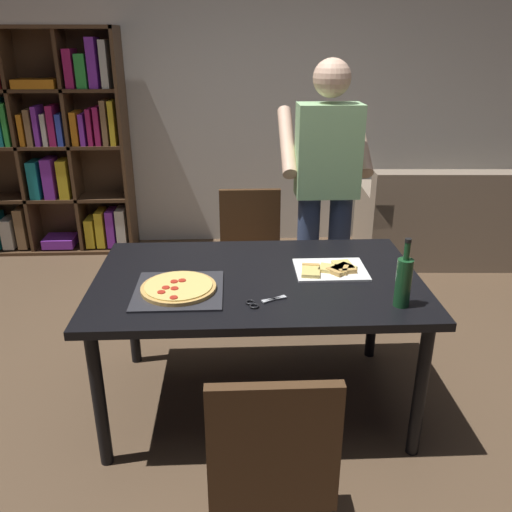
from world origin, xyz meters
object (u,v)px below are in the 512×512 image
Objects in this scene: pepperoni_pizza_on_tray at (179,289)px; wine_bottle at (403,281)px; dining_table at (257,290)px; bookshelf at (48,146)px; person_serving_pizza at (326,187)px; chair_far_side at (251,248)px; couch at (459,225)px; kitchen_scissors at (260,302)px; chair_near_camera at (271,461)px.

wine_bottle is at bearing -10.34° from pepperoni_pizza_on_tray.
bookshelf reaches higher than dining_table.
dining_table is 0.92× the size of person_serving_pizza.
pepperoni_pizza_on_tray is at bearing 169.66° from wine_bottle.
pepperoni_pizza_on_tray is at bearing -132.34° from person_serving_pizza.
couch is (1.90, 1.00, -0.21)m from chair_far_side.
dining_table is 0.30m from kitchen_scissors.
wine_bottle is (0.62, -0.33, 0.19)m from dining_table.
chair_far_side is at bearing 71.72° from pepperoni_pizza_on_tray.
wine_bottle reaches higher than pepperoni_pizza_on_tray.
dining_table is 8.21× the size of kitchen_scissors.
dining_table is 2.77m from couch.
bookshelf is at bearing 143.97° from person_serving_pizza.
couch is 2.71m from wine_bottle.
dining_table is at bearing -90.00° from chair_far_side.
chair_far_side is at bearing 115.25° from wine_bottle.
wine_bottle is (0.62, 0.66, 0.36)m from chair_near_camera.
pepperoni_pizza_on_tray is 2.09× the size of kitchen_scissors.
wine_bottle is at bearing 46.57° from chair_near_camera.
dining_table is 0.93× the size of couch.
chair_far_side is 2.15m from couch.
bookshelf is at bearing 117.45° from chair_near_camera.
bookshelf is at bearing 126.35° from dining_table.
dining_table is at bearing -120.90° from person_serving_pizza.
person_serving_pizza is (0.46, -0.22, 0.49)m from chair_far_side.
pepperoni_pizza_on_tray is 0.40m from kitchen_scissors.
dining_table is 1.79× the size of chair_near_camera.
person_serving_pizza is (2.21, -1.61, 0.03)m from bookshelf.
dining_table is at bearing 21.62° from pepperoni_pizza_on_tray.
pepperoni_pizza_on_tray is (-0.38, 0.84, 0.25)m from chair_near_camera.
kitchen_scissors is at bearing -20.06° from pepperoni_pizza_on_tray.
pepperoni_pizza_on_tray is at bearing 114.12° from chair_near_camera.
chair_far_side reaches higher than couch.
bookshelf is at bearing 173.94° from couch.
chair_near_camera reaches higher than dining_table.
chair_near_camera is 3.53m from couch.
chair_near_camera and chair_far_side have the same top height.
bookshelf is (-1.75, 3.36, 0.46)m from chair_near_camera.
person_serving_pizza is at bearing -25.58° from chair_far_side.
chair_far_side is (0.00, 1.98, 0.00)m from chair_near_camera.
chair_near_camera is 0.97m from wine_bottle.
chair_near_camera is 1.00× the size of chair_far_side.
bookshelf reaches higher than couch.
couch is 4.22× the size of pepperoni_pizza_on_tray.
bookshelf is (-1.75, 1.39, 0.46)m from chair_far_side.
pepperoni_pizza_on_tray is at bearing 159.94° from kitchen_scissors.
wine_bottle is at bearing -28.01° from dining_table.
kitchen_scissors is (0.38, -0.14, -0.01)m from pepperoni_pizza_on_tray.
couch is 3.72m from bookshelf.
wine_bottle is at bearing -48.79° from bookshelf.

